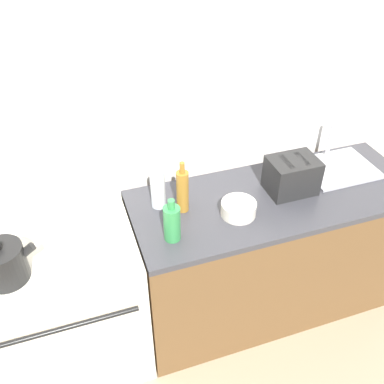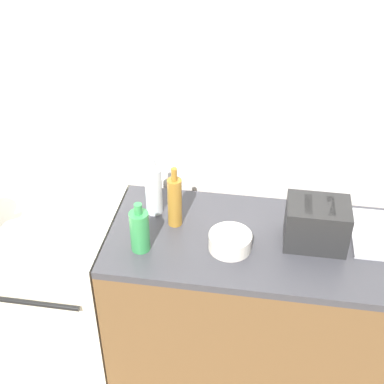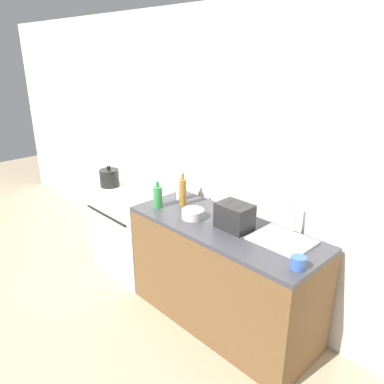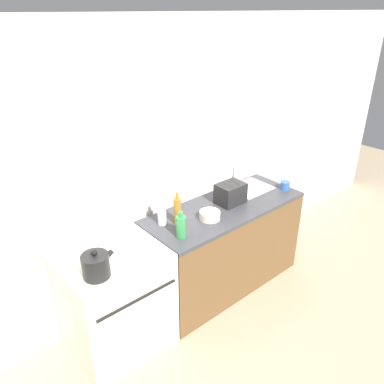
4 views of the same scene
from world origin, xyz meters
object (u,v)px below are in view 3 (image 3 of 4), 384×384
kettle (110,178)px  bottle_amber (183,192)px  bowl (193,214)px  cup_blue (298,263)px  toaster (235,216)px  bottle_green (158,197)px  stove (136,227)px  bottle_clear (180,187)px

kettle → bottle_amber: (0.88, 0.20, 0.04)m
bowl → cup_blue: bearing=-3.1°
toaster → bottle_amber: 0.63m
cup_blue → bottle_green: bearing=-179.7°
stove → bowl: (0.95, -0.09, 0.48)m
kettle → toaster: bearing=6.3°
toaster → cup_blue: 0.68m
stove → bottle_amber: size_ratio=3.05×
bottle_green → bowl: size_ratio=1.28×
toaster → kettle: bearing=-173.7°
stove → kettle: size_ratio=3.73×
bottle_green → bottle_amber: size_ratio=0.80×
cup_blue → bottle_amber: bearing=171.7°
kettle → bottle_clear: 0.82m
kettle → bowl: (1.15, 0.07, -0.05)m
bottle_green → bottle_amber: bottle_amber is taller
kettle → cup_blue: kettle is taller
bottle_amber → bowl: bottle_amber is taller
stove → bowl: bearing=-5.3°
stove → toaster: bearing=0.5°
toaster → bottle_clear: size_ratio=0.90×
stove → cup_blue: cup_blue is taller
stove → cup_blue: 2.04m
toaster → cup_blue: toaster is taller
bottle_clear → bottle_green: bearing=-90.6°
stove → cup_blue: size_ratio=9.30×
bottle_green → kettle: bearing=-179.5°
bottle_amber → bottle_clear: size_ratio=1.01×
bottle_amber → bottle_clear: 0.14m
bottle_amber → bottle_clear: bottle_amber is taller
stove → bottle_amber: 0.89m
cup_blue → bowl: cup_blue is taller
bottle_green → stove: bearing=165.3°
bowl → bottle_amber: bearing=153.6°
bottle_amber → cup_blue: (1.29, -0.19, -0.08)m
kettle → bottle_amber: size_ratio=0.82×
stove → bottle_amber: bottle_amber is taller
kettle → bowl: 1.15m
stove → kettle: bearing=-141.8°
toaster → cup_blue: bearing=-13.2°
kettle → toaster: (1.51, 0.17, 0.01)m
stove → bottle_green: (0.57, -0.15, 0.55)m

